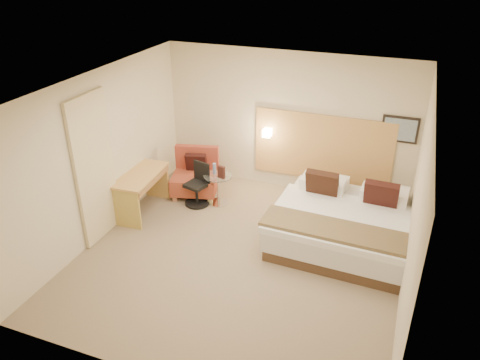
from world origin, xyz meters
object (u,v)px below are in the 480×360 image
at_px(lounge_chair, 196,176).
at_px(desk_chair, 198,188).
at_px(desk, 142,182).
at_px(bed, 344,222).
at_px(side_table, 218,188).

xyz_separation_m(lounge_chair, desk_chair, (0.22, -0.37, -0.02)).
relative_size(lounge_chair, desk, 0.81).
height_order(bed, desk, bed).
bearing_deg(side_table, desk_chair, -159.36).
bearing_deg(side_table, bed, -9.53).
distance_m(lounge_chair, desk, 1.16).
height_order(bed, side_table, bed).
xyz_separation_m(bed, side_table, (-2.40, 0.40, -0.02)).
bearing_deg(desk_chair, lounge_chair, 121.48).
bearing_deg(desk, bed, 5.47).
height_order(bed, desk_chair, bed).
relative_size(bed, side_table, 3.55).
height_order(lounge_chair, desk, lounge_chair).
bearing_deg(bed, desk, -174.53).
bearing_deg(lounge_chair, bed, -12.10).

